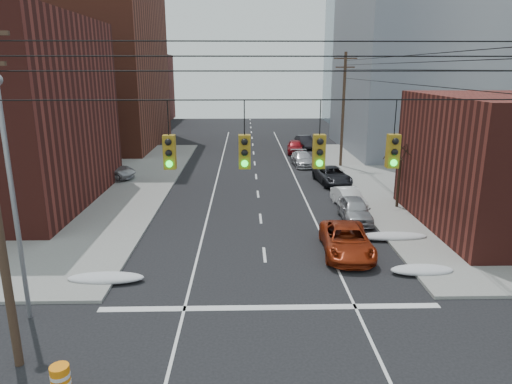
{
  "coord_description": "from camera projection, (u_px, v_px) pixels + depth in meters",
  "views": [
    {
      "loc": [
        -0.99,
        -10.26,
        9.46
      ],
      "look_at": [
        -0.41,
        13.58,
        3.0
      ],
      "focal_mm": 32.0,
      "sensor_mm": 36.0,
      "label": 1
    }
  ],
  "objects": [
    {
      "name": "building_brick_tall",
      "position": [
        51.0,
        21.0,
        54.23
      ],
      "size": [
        24.0,
        20.0,
        30.0
      ],
      "primitive_type": "cube",
      "color": "brown",
      "rests_on": "ground"
    },
    {
      "name": "building_brick_far",
      "position": [
        105.0,
        89.0,
        81.62
      ],
      "size": [
        22.0,
        18.0,
        12.0
      ],
      "primitive_type": "cube",
      "color": "#501D18",
      "rests_on": "ground"
    },
    {
      "name": "building_office",
      "position": [
        445.0,
        41.0,
        52.1
      ],
      "size": [
        22.0,
        20.0,
        25.0
      ],
      "primitive_type": "cube",
      "color": "gray",
      "rests_on": "ground"
    },
    {
      "name": "building_glass",
      "position": [
        391.0,
        59.0,
        77.63
      ],
      "size": [
        20.0,
        18.0,
        22.0
      ],
      "primitive_type": "cube",
      "color": "gray",
      "rests_on": "ground"
    },
    {
      "name": "utility_pole_far",
      "position": [
        343.0,
        108.0,
        43.89
      ],
      "size": [
        2.2,
        0.28,
        11.0
      ],
      "color": "#473323",
      "rests_on": "ground"
    },
    {
      "name": "traffic_signals",
      "position": [
        282.0,
        149.0,
        13.39
      ],
      "size": [
        17.0,
        0.42,
        2.02
      ],
      "color": "black",
      "rests_on": "ground"
    },
    {
      "name": "street_light",
      "position": [
        11.0,
        181.0,
        16.51
      ],
      "size": [
        0.44,
        0.44,
        9.32
      ],
      "color": "gray",
      "rests_on": "ground"
    },
    {
      "name": "bare_tree",
      "position": [
        399.0,
        176.0,
        31.31
      ],
      "size": [
        2.09,
        2.2,
        4.93
      ],
      "color": "black",
      "rests_on": "ground"
    },
    {
      "name": "snow_nw",
      "position": [
        106.0,
        278.0,
        20.85
      ],
      "size": [
        3.5,
        1.08,
        0.42
      ],
      "primitive_type": "ellipsoid",
      "color": "silver",
      "rests_on": "ground"
    },
    {
      "name": "snow_ne",
      "position": [
        422.0,
        270.0,
        21.68
      ],
      "size": [
        3.0,
        1.08,
        0.42
      ],
      "primitive_type": "ellipsoid",
      "color": "silver",
      "rests_on": "ground"
    },
    {
      "name": "snow_east_far",
      "position": [
        392.0,
        236.0,
        26.02
      ],
      "size": [
        4.0,
        1.08,
        0.42
      ],
      "primitive_type": "ellipsoid",
      "color": "silver",
      "rests_on": "ground"
    },
    {
      "name": "red_pickup",
      "position": [
        346.0,
        240.0,
        23.96
      ],
      "size": [
        2.77,
        5.46,
        1.48
      ],
      "primitive_type": "imported",
      "rotation": [
        0.0,
        0.0,
        -0.06
      ],
      "color": "maroon",
      "rests_on": "ground"
    },
    {
      "name": "parked_car_a",
      "position": [
        355.0,
        209.0,
        29.2
      ],
      "size": [
        1.87,
        4.41,
        1.49
      ],
      "primitive_type": "imported",
      "rotation": [
        0.0,
        0.0,
        -0.03
      ],
      "color": "#A6A6AB",
      "rests_on": "ground"
    },
    {
      "name": "parked_car_b",
      "position": [
        349.0,
        198.0,
        32.04
      ],
      "size": [
        1.95,
        4.2,
        1.33
      ],
      "primitive_type": "imported",
      "rotation": [
        0.0,
        0.0,
        0.14
      ],
      "color": "white",
      "rests_on": "ground"
    },
    {
      "name": "parked_car_c",
      "position": [
        332.0,
        175.0,
        38.66
      ],
      "size": [
        2.93,
        5.33,
        1.41
      ],
      "primitive_type": "imported",
      "rotation": [
        0.0,
        0.0,
        0.12
      ],
      "color": "black",
      "rests_on": "ground"
    },
    {
      "name": "parked_car_d",
      "position": [
        303.0,
        159.0,
        45.82
      ],
      "size": [
        2.29,
        4.87,
        1.37
      ],
      "primitive_type": "imported",
      "rotation": [
        0.0,
        0.0,
        0.08
      ],
      "color": "#AFAFB4",
      "rests_on": "ground"
    },
    {
      "name": "parked_car_e",
      "position": [
        295.0,
        147.0,
        52.6
      ],
      "size": [
        2.15,
        4.56,
        1.51
      ],
      "primitive_type": "imported",
      "rotation": [
        0.0,
        0.0,
        -0.08
      ],
      "color": "maroon",
      "rests_on": "ground"
    },
    {
      "name": "parked_car_f",
      "position": [
        305.0,
        142.0,
        56.06
      ],
      "size": [
        2.17,
        4.72,
        1.5
      ],
      "primitive_type": "imported",
      "rotation": [
        0.0,
        0.0,
        0.13
      ],
      "color": "black",
      "rests_on": "ground"
    },
    {
      "name": "lot_car_a",
      "position": [
        46.0,
        187.0,
        34.26
      ],
      "size": [
        4.49,
        3.07,
        1.4
      ],
      "primitive_type": "imported",
      "rotation": [
        0.0,
        0.0,
        1.16
      ],
      "color": "silver",
      "rests_on": "sidewalk_nw"
    },
    {
      "name": "lot_car_b",
      "position": [
        104.0,
        171.0,
        39.59
      ],
      "size": [
        5.54,
        2.96,
        1.48
      ],
      "primitive_type": "imported",
      "rotation": [
        0.0,
        0.0,
        1.47
      ],
      "color": "#A7A8AC",
      "rests_on": "sidewalk_nw"
    },
    {
      "name": "lot_car_c",
      "position": [
        13.0,
        184.0,
        35.27
      ],
      "size": [
        5.08,
        3.52,
        1.36
      ],
      "primitive_type": "imported",
      "rotation": [
        0.0,
        0.0,
        1.95
      ],
      "color": "black",
      "rests_on": "sidewalk_nw"
    },
    {
      "name": "construction_barrel",
      "position": [
        61.0,
        381.0,
        13.52
      ],
      "size": [
        0.61,
        0.61,
        1.01
      ],
      "rotation": [
        0.0,
        0.0,
        -0.06
      ],
      "color": "orange",
      "rests_on": "ground"
    }
  ]
}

